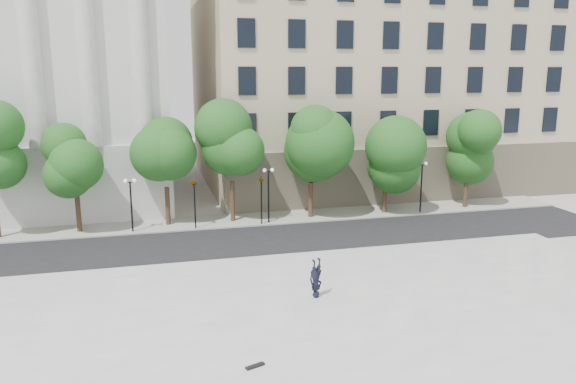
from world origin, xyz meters
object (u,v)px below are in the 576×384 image
object	(u,v)px
traffic_light_east	(261,177)
person_lying	(316,292)
traffic_light_west	(194,181)
skateboard	(255,366)

from	to	relation	value
traffic_light_east	person_lying	distance (m)	15.52
traffic_light_east	person_lying	xyz separation A→B (m)	(-0.38, -15.23, -3.00)
traffic_light_west	person_lying	size ratio (longest dim) A/B	2.11
traffic_light_east	skateboard	distance (m)	21.84
traffic_light_east	skateboard	bearing A→B (deg)	-102.33
person_lying	skateboard	xyz separation A→B (m)	(-4.23, -5.87, -0.23)
person_lying	skateboard	size ratio (longest dim) A/B	2.55
traffic_light_east	person_lying	size ratio (longest dim) A/B	2.12
traffic_light_east	skateboard	size ratio (longest dim) A/B	5.41
traffic_light_west	person_lying	distance (m)	16.18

